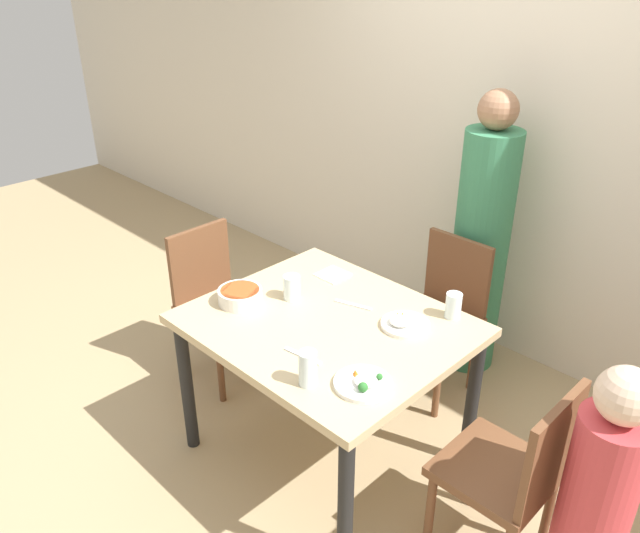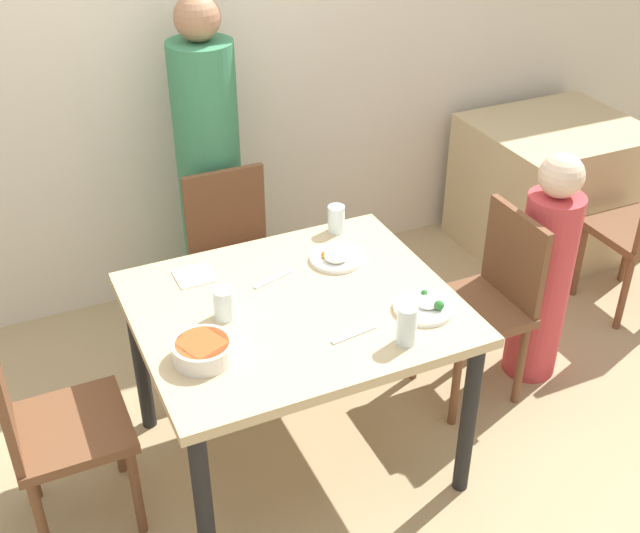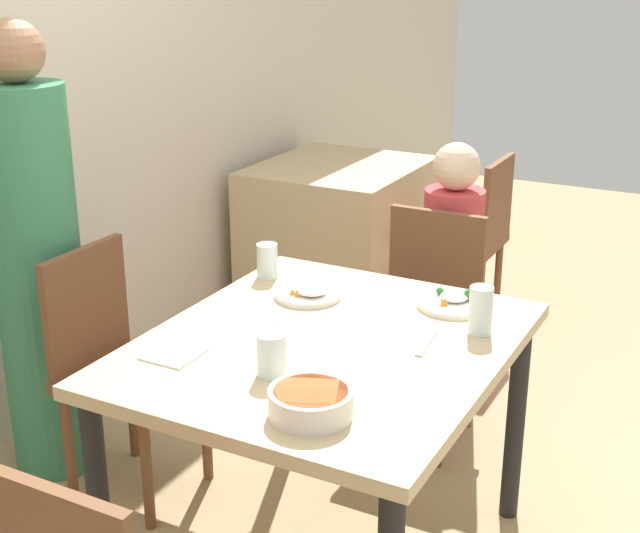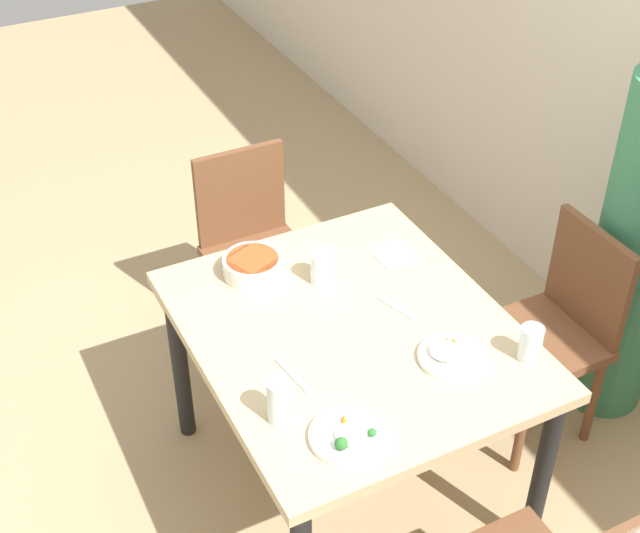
# 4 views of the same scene
# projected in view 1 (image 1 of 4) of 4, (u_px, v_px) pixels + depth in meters

# --- Properties ---
(ground_plane) EXTENTS (10.00, 10.00, 0.00)m
(ground_plane) POSITION_uv_depth(u_px,v_px,m) (327.00, 452.00, 3.04)
(ground_plane) COLOR tan
(wall_back) EXTENTS (10.00, 0.06, 2.70)m
(wall_back) POSITION_uv_depth(u_px,v_px,m) (516.00, 124.00, 3.34)
(wall_back) COLOR beige
(wall_back) RESTS_ON ground_plane
(dining_table) EXTENTS (1.14, 0.97, 0.75)m
(dining_table) POSITION_uv_depth(u_px,v_px,m) (327.00, 339.00, 2.74)
(dining_table) COLOR tan
(dining_table) RESTS_ON ground_plane
(chair_adult_spot) EXTENTS (0.40, 0.40, 0.86)m
(chair_adult_spot) POSITION_uv_depth(u_px,v_px,m) (442.00, 311.00, 3.31)
(chair_adult_spot) COLOR brown
(chair_adult_spot) RESTS_ON ground_plane
(chair_child_spot) EXTENTS (0.40, 0.40, 0.86)m
(chair_child_spot) POSITION_uv_depth(u_px,v_px,m) (513.00, 471.00, 2.30)
(chair_child_spot) COLOR brown
(chair_child_spot) RESTS_ON ground_plane
(chair_empty_left) EXTENTS (0.40, 0.40, 0.86)m
(chair_empty_left) POSITION_uv_depth(u_px,v_px,m) (216.00, 299.00, 3.42)
(chair_empty_left) COLOR brown
(chair_empty_left) RESTS_ON ground_plane
(person_adult) EXTENTS (0.30, 0.30, 1.59)m
(person_adult) POSITION_uv_depth(u_px,v_px,m) (480.00, 246.00, 3.39)
(person_adult) COLOR #387F56
(person_adult) RESTS_ON ground_plane
(person_child) EXTENTS (0.24, 0.24, 1.09)m
(person_child) POSITION_uv_depth(u_px,v_px,m) (594.00, 510.00, 2.10)
(person_child) COLOR #C63D42
(person_child) RESTS_ON ground_plane
(bowl_curry) EXTENTS (0.20, 0.20, 0.07)m
(bowl_curry) POSITION_uv_depth(u_px,v_px,m) (240.00, 296.00, 2.83)
(bowl_curry) COLOR silver
(bowl_curry) RESTS_ON dining_table
(plate_rice_adult) EXTENTS (0.22, 0.22, 0.05)m
(plate_rice_adult) POSITION_uv_depth(u_px,v_px,m) (364.00, 383.00, 2.30)
(plate_rice_adult) COLOR white
(plate_rice_adult) RESTS_ON dining_table
(plate_rice_child) EXTENTS (0.21, 0.21, 0.05)m
(plate_rice_child) POSITION_uv_depth(u_px,v_px,m) (404.00, 324.00, 2.66)
(plate_rice_child) COLOR white
(plate_rice_child) RESTS_ON dining_table
(glass_water_tall) EXTENTS (0.08, 0.08, 0.12)m
(glass_water_tall) POSITION_uv_depth(u_px,v_px,m) (292.00, 287.00, 2.85)
(glass_water_tall) COLOR silver
(glass_water_tall) RESTS_ON dining_table
(glass_water_short) EXTENTS (0.07, 0.07, 0.14)m
(glass_water_short) POSITION_uv_depth(u_px,v_px,m) (308.00, 368.00, 2.28)
(glass_water_short) COLOR silver
(glass_water_short) RESTS_ON dining_table
(glass_water_center) EXTENTS (0.07, 0.07, 0.12)m
(glass_water_center) POSITION_uv_depth(u_px,v_px,m) (453.00, 306.00, 2.71)
(glass_water_center) COLOR silver
(glass_water_center) RESTS_ON dining_table
(napkin_folded) EXTENTS (0.14, 0.14, 0.01)m
(napkin_folded) POSITION_uv_depth(u_px,v_px,m) (333.00, 275.00, 3.08)
(napkin_folded) COLOR white
(napkin_folded) RESTS_ON dining_table
(fork_steel) EXTENTS (0.18, 0.07, 0.01)m
(fork_steel) POSITION_uv_depth(u_px,v_px,m) (353.00, 305.00, 2.82)
(fork_steel) COLOR silver
(fork_steel) RESTS_ON dining_table
(spoon_steel) EXTENTS (0.18, 0.04, 0.01)m
(spoon_steel) POSITION_uv_depth(u_px,v_px,m) (303.00, 356.00, 2.47)
(spoon_steel) COLOR silver
(spoon_steel) RESTS_ON dining_table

